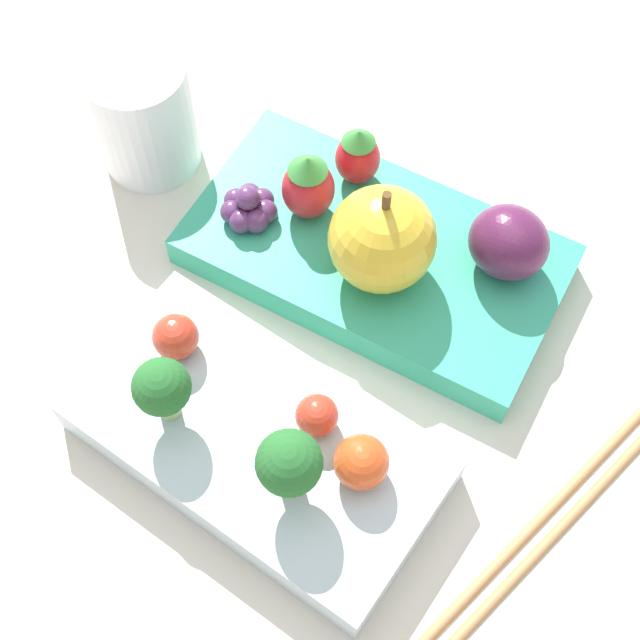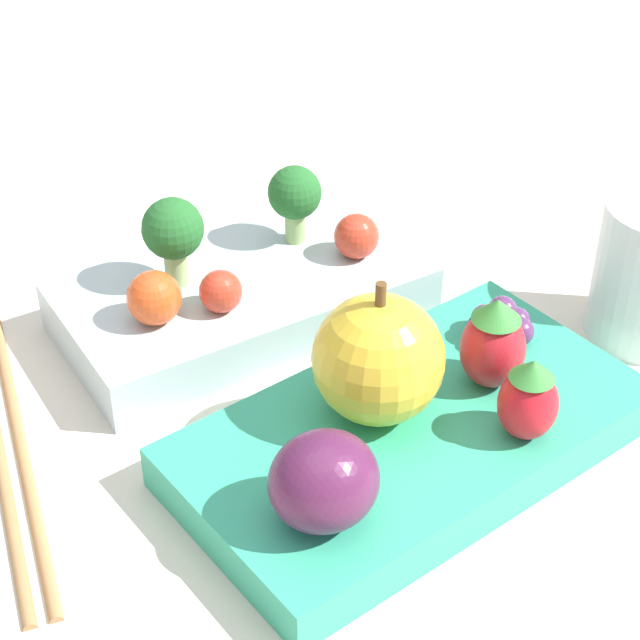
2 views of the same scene
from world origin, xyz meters
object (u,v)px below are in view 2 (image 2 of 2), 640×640
at_px(broccoli_floret_0, 295,195).
at_px(cherry_tomato_1, 357,236).
at_px(cherry_tomato_2, 221,291).
at_px(chopsticks_pair, 9,445).
at_px(broccoli_floret_1, 173,232).
at_px(bento_box_fruit, 411,436).
at_px(cherry_tomato_0, 154,298).
at_px(plum, 324,481).
at_px(strawberry_1, 528,400).
at_px(grape_cluster, 500,325).
at_px(apple, 379,359).
at_px(bento_box_savoury, 243,298).
at_px(strawberry_0, 493,344).

relative_size(broccoli_floret_0, cherry_tomato_1, 1.82).
distance_m(cherry_tomato_2, chopsticks_pair, 0.12).
xyz_separation_m(broccoli_floret_1, cherry_tomato_2, (0.01, -0.03, -0.02)).
relative_size(bento_box_fruit, cherry_tomato_0, 8.37).
relative_size(cherry_tomato_2, plum, 0.48).
distance_m(bento_box_fruit, broccoli_floret_1, 0.16).
distance_m(broccoli_floret_0, strawberry_1, 0.18).
bearing_deg(chopsticks_pair, broccoli_floret_0, 17.88).
xyz_separation_m(grape_cluster, chopsticks_pair, (-0.23, 0.06, -0.03)).
height_order(strawberry_1, chopsticks_pair, strawberry_1).
bearing_deg(plum, bento_box_fruit, 27.59).
bearing_deg(broccoli_floret_0, bento_box_fruit, -97.84).
distance_m(grape_cluster, chopsticks_pair, 0.24).
height_order(apple, chopsticks_pair, apple).
bearing_deg(plum, cherry_tomato_0, 94.07).
distance_m(broccoli_floret_1, cherry_tomato_1, 0.10).
distance_m(cherry_tomato_0, chopsticks_pair, 0.10).
relative_size(bento_box_fruit, strawberry_1, 5.61).
bearing_deg(cherry_tomato_0, cherry_tomato_1, 1.66).
bearing_deg(strawberry_1, plum, -179.34).
relative_size(bento_box_savoury, strawberry_1, 4.76).
bearing_deg(broccoli_floret_1, grape_cluster, -43.12).
bearing_deg(grape_cluster, strawberry_0, -134.47).
relative_size(cherry_tomato_1, grape_cluster, 0.74).
height_order(cherry_tomato_0, plum, plum).
distance_m(cherry_tomato_1, strawberry_0, 0.12).
distance_m(cherry_tomato_0, cherry_tomato_2, 0.03).
xyz_separation_m(cherry_tomato_0, cherry_tomato_1, (0.12, 0.00, -0.00)).
distance_m(bento_box_savoury, plum, 0.17).
height_order(bento_box_fruit, chopsticks_pair, bento_box_fruit).
distance_m(cherry_tomato_0, strawberry_1, 0.19).
distance_m(bento_box_fruit, chopsticks_pair, 0.18).
relative_size(cherry_tomato_1, apple, 0.35).
distance_m(bento_box_savoury, cherry_tomato_2, 0.04).
xyz_separation_m(bento_box_savoury, apple, (0.01, -0.12, 0.04)).
distance_m(cherry_tomato_0, grape_cluster, 0.17).
height_order(plum, grape_cluster, plum).
height_order(broccoli_floret_0, cherry_tomato_1, broccoli_floret_0).
bearing_deg(broccoli_floret_1, strawberry_1, -62.91).
relative_size(strawberry_0, plum, 1.03).
distance_m(cherry_tomato_1, apple, 0.12).
xyz_separation_m(bento_box_savoury, broccoli_floret_0, (0.04, 0.02, 0.04)).
relative_size(cherry_tomato_1, strawberry_0, 0.52).
bearing_deg(broccoli_floret_1, cherry_tomato_0, -130.37).
xyz_separation_m(bento_box_fruit, strawberry_0, (0.05, 0.00, 0.03)).
distance_m(bento_box_savoury, strawberry_1, 0.18).
bearing_deg(cherry_tomato_2, apple, -72.17).
bearing_deg(bento_box_savoury, strawberry_1, -70.39).
bearing_deg(broccoli_floret_0, bento_box_savoury, -156.43).
bearing_deg(plum, cherry_tomato_1, 55.45).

